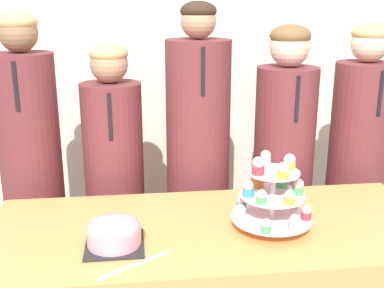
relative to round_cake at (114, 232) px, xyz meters
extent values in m
cube|color=beige|center=(0.38, 1.59, 0.54)|extent=(9.00, 0.06, 2.70)
cube|color=#232328|center=(0.00, 0.00, -0.05)|extent=(0.21, 0.21, 0.01)
cylinder|color=pink|center=(0.00, 0.00, -0.01)|extent=(0.19, 0.19, 0.06)
ellipsoid|color=pink|center=(0.00, 0.00, 0.02)|extent=(0.19, 0.19, 0.07)
cube|color=silver|center=(0.10, -0.12, -0.05)|extent=(0.17, 0.12, 0.00)
cube|color=#B2B2B7|center=(-0.01, -0.20, -0.05)|extent=(0.08, 0.06, 0.01)
cylinder|color=silver|center=(0.59, 0.07, 0.06)|extent=(0.02, 0.02, 0.23)
cylinder|color=silver|center=(0.59, 0.07, -0.01)|extent=(0.31, 0.31, 0.01)
cylinder|color=silver|center=(0.59, 0.07, 0.08)|extent=(0.25, 0.25, 0.01)
cylinder|color=silver|center=(0.59, 0.07, 0.17)|extent=(0.20, 0.20, 0.01)
cylinder|color=#4CB766|center=(0.54, -0.05, 0.01)|extent=(0.04, 0.04, 0.02)
sphere|color=white|center=(0.54, -0.05, 0.03)|extent=(0.03, 0.03, 0.03)
cylinder|color=white|center=(0.65, -0.05, 0.01)|extent=(0.04, 0.04, 0.03)
sphere|color=white|center=(0.65, -0.05, 0.03)|extent=(0.04, 0.04, 0.04)
cylinder|color=#E5333D|center=(0.72, 0.04, 0.01)|extent=(0.04, 0.04, 0.03)
sphere|color=silver|center=(0.72, 0.04, 0.03)|extent=(0.04, 0.04, 0.04)
cylinder|color=pink|center=(0.70, 0.14, 0.01)|extent=(0.04, 0.04, 0.03)
sphere|color=silver|center=(0.70, 0.14, 0.03)|extent=(0.04, 0.04, 0.04)
cylinder|color=orange|center=(0.59, 0.20, 0.01)|extent=(0.04, 0.04, 0.03)
sphere|color=white|center=(0.59, 0.20, 0.04)|extent=(0.04, 0.04, 0.04)
cylinder|color=#3893DB|center=(0.49, 0.15, 0.01)|extent=(0.04, 0.04, 0.03)
sphere|color=beige|center=(0.49, 0.15, 0.04)|extent=(0.04, 0.04, 0.04)
cylinder|color=white|center=(0.47, 0.06, 0.01)|extent=(0.04, 0.04, 0.03)
sphere|color=silver|center=(0.47, 0.06, 0.04)|extent=(0.04, 0.04, 0.04)
cylinder|color=#4CB766|center=(0.53, 0.00, 0.10)|extent=(0.04, 0.04, 0.02)
sphere|color=#F4E5C6|center=(0.53, 0.00, 0.12)|extent=(0.04, 0.04, 0.04)
cylinder|color=yellow|center=(0.63, -0.02, 0.10)|extent=(0.04, 0.04, 0.03)
sphere|color=silver|center=(0.63, -0.02, 0.12)|extent=(0.04, 0.04, 0.04)
cylinder|color=#4CB766|center=(0.69, 0.06, 0.10)|extent=(0.04, 0.04, 0.03)
sphere|color=silver|center=(0.69, 0.06, 0.13)|extent=(0.04, 0.04, 0.04)
cylinder|color=#4CB766|center=(0.65, 0.14, 0.10)|extent=(0.05, 0.05, 0.03)
sphere|color=silver|center=(0.65, 0.14, 0.13)|extent=(0.04, 0.04, 0.04)
cylinder|color=orange|center=(0.56, 0.16, 0.10)|extent=(0.05, 0.05, 0.03)
sphere|color=silver|center=(0.56, 0.16, 0.13)|extent=(0.04, 0.04, 0.04)
cylinder|color=#3893DB|center=(0.50, 0.06, 0.10)|extent=(0.04, 0.04, 0.03)
sphere|color=beige|center=(0.50, 0.06, 0.13)|extent=(0.04, 0.04, 0.04)
cylinder|color=yellow|center=(0.66, 0.09, 0.19)|extent=(0.05, 0.05, 0.02)
sphere|color=#F4E5C6|center=(0.66, 0.09, 0.22)|extent=(0.04, 0.04, 0.04)
cylinder|color=pink|center=(0.58, 0.14, 0.19)|extent=(0.04, 0.04, 0.03)
sphere|color=#F4E5C6|center=(0.58, 0.14, 0.22)|extent=(0.04, 0.04, 0.04)
cylinder|color=#E5333D|center=(0.53, 0.05, 0.19)|extent=(0.05, 0.05, 0.03)
sphere|color=silver|center=(0.53, 0.05, 0.22)|extent=(0.04, 0.04, 0.04)
cylinder|color=yellow|center=(0.61, 0.00, 0.19)|extent=(0.04, 0.04, 0.03)
sphere|color=white|center=(0.61, 0.00, 0.22)|extent=(0.04, 0.04, 0.04)
cylinder|color=brown|center=(-0.43, 0.75, -0.13)|extent=(0.30, 0.30, 1.37)
sphere|color=#8E6B4C|center=(-0.43, 0.75, 0.64)|extent=(0.18, 0.18, 0.18)
ellipsoid|color=tan|center=(-0.43, 0.75, 0.69)|extent=(0.18, 0.18, 0.10)
cube|color=black|center=(-0.43, 0.60, 0.43)|extent=(0.02, 0.01, 0.22)
cylinder|color=brown|center=(-0.03, 0.75, -0.20)|extent=(0.30, 0.30, 1.22)
sphere|color=tan|center=(-0.03, 0.75, 0.50)|extent=(0.18, 0.18, 0.18)
ellipsoid|color=tan|center=(-0.03, 0.75, 0.55)|extent=(0.18, 0.18, 0.10)
cube|color=black|center=(-0.03, 0.60, 0.28)|extent=(0.02, 0.01, 0.22)
cylinder|color=brown|center=(0.40, 0.75, -0.10)|extent=(0.32, 0.32, 1.42)
sphere|color=tan|center=(0.40, 0.75, 0.69)|extent=(0.17, 0.17, 0.17)
ellipsoid|color=#332319|center=(0.40, 0.75, 0.74)|extent=(0.17, 0.17, 0.09)
cube|color=black|center=(0.40, 0.59, 0.48)|extent=(0.02, 0.01, 0.22)
cylinder|color=brown|center=(0.85, 0.75, -0.17)|extent=(0.31, 0.31, 1.28)
sphere|color=beige|center=(0.85, 0.75, 0.57)|extent=(0.20, 0.20, 0.20)
ellipsoid|color=brown|center=(0.85, 0.75, 0.62)|extent=(0.20, 0.20, 0.11)
cube|color=black|center=(0.85, 0.59, 0.34)|extent=(0.02, 0.01, 0.22)
cylinder|color=brown|center=(1.26, 0.75, -0.16)|extent=(0.31, 0.31, 1.30)
sphere|color=beige|center=(1.26, 0.75, 0.58)|extent=(0.19, 0.19, 0.19)
ellipsoid|color=tan|center=(1.26, 0.75, 0.63)|extent=(0.19, 0.19, 0.10)
cube|color=black|center=(1.26, 0.59, 0.36)|extent=(0.02, 0.01, 0.22)
camera|label=1|loc=(0.09, -1.56, 0.79)|focal=45.00mm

